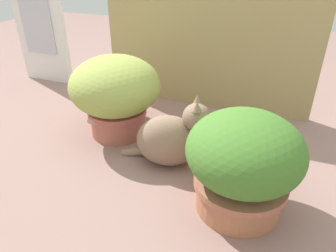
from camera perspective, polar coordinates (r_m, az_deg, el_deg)
The scene contains 8 objects.
ground_plane at distance 1.39m, azimuth -4.55°, elevation -5.11°, with size 6.00×6.00×0.00m, color #8C6B63.
cardboard_backdrop at distance 1.71m, azimuth 7.31°, elevation 18.27°, with size 1.16×0.03×0.93m, color tan.
window_panel_white at distance 2.26m, azimuth -22.81°, elevation 18.26°, with size 0.37×0.05×0.86m.
grass_planter at distance 1.47m, azimuth -9.61°, elevation 6.19°, with size 0.42×0.42×0.39m.
leafy_planter at distance 1.04m, azimuth 13.66°, elevation -6.41°, with size 0.38×0.38×0.36m.
cat at distance 1.26m, azimuth 0.79°, elevation -2.31°, with size 0.39×0.23×0.32m.
mushroom_ornament_pink at distance 1.47m, azimuth -12.67°, elevation 1.33°, with size 0.11×0.11×0.15m.
mushroom_ornament_red at distance 1.47m, azimuth -11.14°, elevation 1.32°, with size 0.09×0.09×0.14m.
Camera 1 is at (0.51, -1.03, 0.78)m, focal length 33.14 mm.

